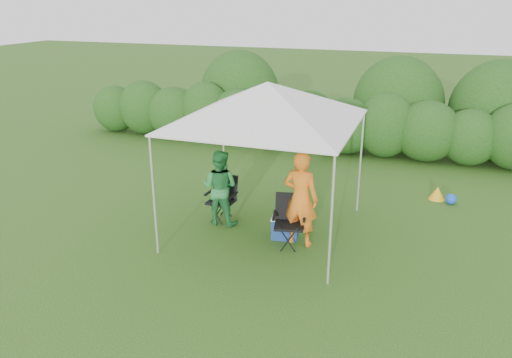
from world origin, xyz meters
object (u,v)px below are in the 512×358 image
(chair_right, at_px, (289,217))
(cooler, at_px, (285,227))
(woman, at_px, (220,187))
(man, at_px, (301,199))
(chair_left, at_px, (223,195))
(canopy, at_px, (267,103))

(chair_right, xyz_separation_m, cooler, (-0.13, 0.21, -0.32))
(woman, bearing_deg, man, 169.12)
(cooler, bearing_deg, chair_right, -65.36)
(cooler, bearing_deg, chair_left, 155.86)
(chair_right, bearing_deg, chair_left, 145.43)
(canopy, height_order, chair_right, canopy)
(canopy, relative_size, cooler, 5.76)
(man, relative_size, woman, 1.17)
(chair_left, distance_m, cooler, 1.50)
(chair_left, xyz_separation_m, cooler, (1.41, -0.41, -0.30))
(man, bearing_deg, woman, -3.79)
(man, distance_m, cooler, 0.74)
(chair_right, xyz_separation_m, woman, (-1.52, 0.42, 0.22))
(chair_right, xyz_separation_m, chair_left, (-1.54, 0.62, -0.02))
(chair_left, relative_size, man, 0.51)
(man, xyz_separation_m, woman, (-1.69, 0.34, -0.12))
(woman, bearing_deg, canopy, 179.96)
(chair_right, bearing_deg, man, 11.86)
(canopy, relative_size, woman, 2.08)
(cooler, bearing_deg, woman, 163.56)
(man, bearing_deg, cooler, -15.42)
(canopy, height_order, cooler, canopy)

